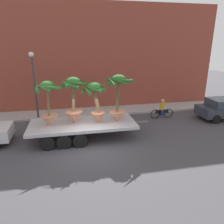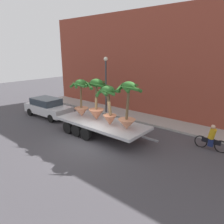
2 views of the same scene
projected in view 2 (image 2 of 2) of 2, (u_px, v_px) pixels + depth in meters
The scene contains 11 objects.
ground_plane at pixel (91, 143), 12.93m from camera, with size 60.00×60.00×0.00m, color #423F44.
sidewalk at pixel (144, 118), 17.40m from camera, with size 24.00×2.20×0.15m, color #A39E99.
building_facade at pixel (156, 64), 17.45m from camera, with size 24.00×1.20×8.74m, color brown.
flatbed_trailer at pixel (99, 123), 13.99m from camera, with size 7.33×2.66×0.98m.
potted_palm_rear at pixel (96, 100), 13.74m from camera, with size 1.55×1.63×2.77m.
potted_palm_middle at pixel (128, 107), 12.04m from camera, with size 1.56×1.57×2.84m.
potted_palm_front at pixel (109, 104), 12.77m from camera, with size 1.56×1.50×2.47m.
potted_palm_extra at pixel (81, 99), 14.57m from camera, with size 1.43×1.49×2.62m.
cyclist at pixel (211, 139), 11.83m from camera, with size 1.84×0.34×1.54m.
trailing_car at pixel (48, 107), 17.92m from camera, with size 4.58×2.03×1.58m.
street_lamp at pixel (106, 78), 18.05m from camera, with size 0.36×0.36×4.83m.
Camera 2 is at (8.59, -8.30, 5.44)m, focal length 33.53 mm.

